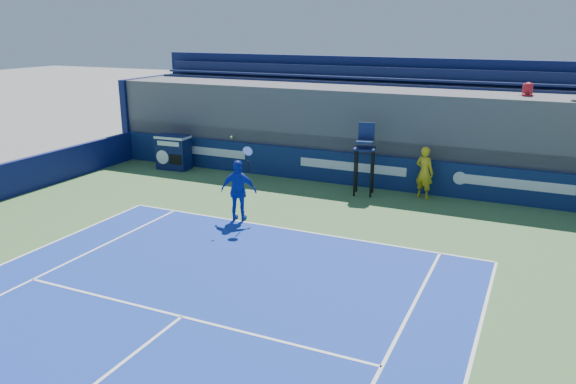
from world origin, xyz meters
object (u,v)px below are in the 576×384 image
at_px(umpire_chair, 365,151).
at_px(ball_person, 424,172).
at_px(tennis_player, 239,191).
at_px(match_clock, 173,151).

bearing_deg(umpire_chair, ball_person, 12.49).
bearing_deg(tennis_player, umpire_chair, 58.59).
height_order(ball_person, tennis_player, tennis_player).
relative_size(ball_person, umpire_chair, 0.71).
xyz_separation_m(umpire_chair, tennis_player, (-2.55, -4.18, -0.59)).
distance_m(ball_person, umpire_chair, 2.11).
distance_m(match_clock, tennis_player, 7.06).
relative_size(match_clock, tennis_player, 0.54).
distance_m(ball_person, tennis_player, 6.45).
bearing_deg(ball_person, tennis_player, 65.85).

